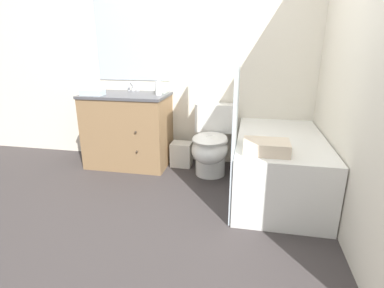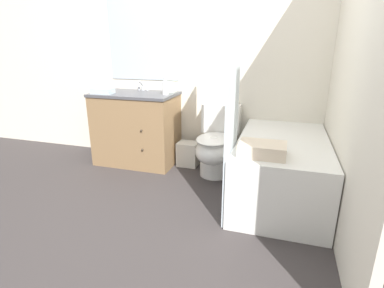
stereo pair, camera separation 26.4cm
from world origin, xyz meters
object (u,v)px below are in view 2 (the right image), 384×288
at_px(wastebasket, 188,154).
at_px(soap_dispenser, 165,87).
at_px(bathtub, 281,168).
at_px(toilet, 216,145).
at_px(hand_towel_folded, 102,91).
at_px(bath_towel_folded, 262,149).
at_px(vanity_cabinet, 137,127).
at_px(sink_faucet, 143,87).
at_px(tissue_box, 170,88).

distance_m(wastebasket, soap_dispenser, 0.81).
xyz_separation_m(wastebasket, soap_dispenser, (-0.23, -0.09, 0.77)).
height_order(bathtub, soap_dispenser, soap_dispenser).
height_order(toilet, wastebasket, toilet).
bearing_deg(bathtub, soap_dispenser, 163.14).
relative_size(hand_towel_folded, bath_towel_folded, 0.68).
xyz_separation_m(vanity_cabinet, bath_towel_folded, (1.50, -0.88, 0.18)).
xyz_separation_m(vanity_cabinet, wastebasket, (0.61, 0.07, -0.29)).
bearing_deg(soap_dispenser, vanity_cabinet, 176.19).
bearing_deg(bath_towel_folded, wastebasket, 133.27).
bearing_deg(toilet, wastebasket, 156.74).
distance_m(toilet, wastebasket, 0.44).
bearing_deg(vanity_cabinet, soap_dispenser, -3.81).
xyz_separation_m(sink_faucet, bath_towel_folded, (1.50, -1.09, -0.26)).
distance_m(sink_faucet, soap_dispenser, 0.45).
height_order(wastebasket, hand_towel_folded, hand_towel_folded).
bearing_deg(wastebasket, sink_faucet, 167.12).
bearing_deg(bath_towel_folded, vanity_cabinet, 149.60).
bearing_deg(soap_dispenser, wastebasket, 22.09).
relative_size(toilet, hand_towel_folded, 3.06).
xyz_separation_m(sink_faucet, toilet, (0.97, -0.30, -0.54)).
bearing_deg(wastebasket, vanity_cabinet, -173.82).
bearing_deg(sink_faucet, hand_towel_folded, -130.02).
relative_size(bathtub, hand_towel_folded, 5.81).
relative_size(vanity_cabinet, hand_towel_folded, 3.95).
height_order(sink_faucet, wastebasket, sink_faucet).
xyz_separation_m(toilet, wastebasket, (-0.36, 0.16, -0.19)).
bearing_deg(vanity_cabinet, toilet, -5.26).
distance_m(vanity_cabinet, toilet, 0.98).
bearing_deg(vanity_cabinet, bathtub, -13.93).
distance_m(vanity_cabinet, bathtub, 1.71).
bearing_deg(bathtub, wastebasket, 155.46).
bearing_deg(hand_towel_folded, bathtub, -7.18).
xyz_separation_m(sink_faucet, wastebasket, (0.61, -0.14, -0.73)).
xyz_separation_m(toilet, bathtub, (0.68, -0.32, -0.05)).
xyz_separation_m(toilet, tissue_box, (-0.61, 0.26, 0.55)).
bearing_deg(wastebasket, bath_towel_folded, -46.73).
height_order(bathtub, bath_towel_folded, bath_towel_folded).
height_order(vanity_cabinet, hand_towel_folded, hand_towel_folded).
bearing_deg(bath_towel_folded, bathtub, 72.29).
distance_m(toilet, bathtub, 0.75).
bearing_deg(wastebasket, soap_dispenser, -157.91).
bearing_deg(vanity_cabinet, bath_towel_folded, -30.40).
relative_size(soap_dispenser, bath_towel_folded, 0.51).
height_order(wastebasket, bath_towel_folded, bath_towel_folded).
distance_m(soap_dispenser, hand_towel_folded, 0.71).
xyz_separation_m(bathtub, bath_towel_folded, (-0.15, -0.47, 0.32)).
bearing_deg(tissue_box, vanity_cabinet, -154.43).
relative_size(sink_faucet, soap_dispenser, 0.81).
relative_size(wastebasket, hand_towel_folded, 1.18).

